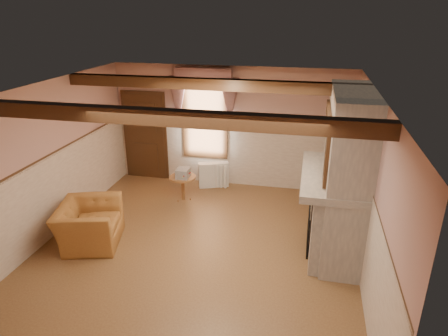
% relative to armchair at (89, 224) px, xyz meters
% --- Properties ---
extents(floor, '(5.50, 6.00, 0.01)m').
position_rel_armchair_xyz_m(floor, '(1.92, 0.17, -0.38)').
color(floor, brown).
rests_on(floor, ground).
extents(ceiling, '(5.50, 6.00, 0.01)m').
position_rel_armchair_xyz_m(ceiling, '(1.92, 0.17, 2.42)').
color(ceiling, silver).
rests_on(ceiling, wall_back).
extents(wall_back, '(5.50, 0.02, 2.80)m').
position_rel_armchair_xyz_m(wall_back, '(1.92, 3.17, 1.02)').
color(wall_back, tan).
rests_on(wall_back, floor).
extents(wall_front, '(5.50, 0.02, 2.80)m').
position_rel_armchair_xyz_m(wall_front, '(1.92, -2.83, 1.02)').
color(wall_front, tan).
rests_on(wall_front, floor).
extents(wall_left, '(0.02, 6.00, 2.80)m').
position_rel_armchair_xyz_m(wall_left, '(-0.83, 0.17, 1.02)').
color(wall_left, tan).
rests_on(wall_left, floor).
extents(wall_right, '(0.02, 6.00, 2.80)m').
position_rel_armchair_xyz_m(wall_right, '(4.67, 0.17, 1.02)').
color(wall_right, tan).
rests_on(wall_right, floor).
extents(wainscot, '(5.50, 6.00, 1.50)m').
position_rel_armchair_xyz_m(wainscot, '(1.92, 0.17, 0.37)').
color(wainscot, beige).
rests_on(wainscot, floor).
extents(chair_rail, '(5.50, 6.00, 0.08)m').
position_rel_armchair_xyz_m(chair_rail, '(1.92, 0.17, 1.12)').
color(chair_rail, black).
rests_on(chair_rail, wainscot).
extents(firebox, '(0.20, 0.95, 0.90)m').
position_rel_armchair_xyz_m(firebox, '(3.92, 0.77, 0.07)').
color(firebox, black).
rests_on(firebox, floor).
extents(armchair, '(1.27, 1.38, 0.75)m').
position_rel_armchair_xyz_m(armchair, '(0.00, 0.00, 0.00)').
color(armchair, '#9E662D').
rests_on(armchair, floor).
extents(side_table, '(0.72, 0.72, 0.55)m').
position_rel_armchair_xyz_m(side_table, '(1.09, 2.05, -0.10)').
color(side_table, brown).
rests_on(side_table, floor).
extents(book_stack, '(0.26, 0.32, 0.20)m').
position_rel_armchair_xyz_m(book_stack, '(1.12, 2.02, 0.27)').
color(book_stack, '#B7AD8C').
rests_on(book_stack, side_table).
extents(radiator, '(0.72, 0.42, 0.60)m').
position_rel_armchair_xyz_m(radiator, '(1.59, 2.87, -0.08)').
color(radiator, silver).
rests_on(radiator, floor).
extents(bowl, '(0.33, 0.33, 0.08)m').
position_rel_armchair_xyz_m(bowl, '(4.17, 0.99, 1.09)').
color(bowl, brown).
rests_on(bowl, mantel).
extents(mantel_clock, '(0.14, 0.24, 0.20)m').
position_rel_armchair_xyz_m(mantel_clock, '(4.17, 1.42, 1.14)').
color(mantel_clock, black).
rests_on(mantel_clock, mantel).
extents(oil_lamp, '(0.11, 0.11, 0.28)m').
position_rel_armchair_xyz_m(oil_lamp, '(4.17, 1.12, 1.18)').
color(oil_lamp, '#B58A33').
rests_on(oil_lamp, mantel).
extents(candle_red, '(0.06, 0.06, 0.16)m').
position_rel_armchair_xyz_m(candle_red, '(4.17, 0.40, 1.12)').
color(candle_red, maroon).
rests_on(candle_red, mantel).
extents(jar_yellow, '(0.06, 0.06, 0.12)m').
position_rel_armchair_xyz_m(jar_yellow, '(4.17, 0.40, 1.10)').
color(jar_yellow, gold).
rests_on(jar_yellow, mantel).
extents(fireplace, '(0.85, 2.00, 2.80)m').
position_rel_armchair_xyz_m(fireplace, '(4.35, 0.77, 1.02)').
color(fireplace, gray).
rests_on(fireplace, floor).
extents(mantel, '(1.05, 2.05, 0.12)m').
position_rel_armchair_xyz_m(mantel, '(4.17, 0.77, 0.98)').
color(mantel, gray).
rests_on(mantel, fireplace).
extents(overmantel_mirror, '(0.06, 1.44, 1.04)m').
position_rel_armchair_xyz_m(overmantel_mirror, '(3.98, 0.77, 1.59)').
color(overmantel_mirror, silver).
rests_on(overmantel_mirror, fireplace).
extents(door, '(1.10, 0.10, 2.10)m').
position_rel_armchair_xyz_m(door, '(-0.18, 3.11, 0.67)').
color(door, black).
rests_on(door, floor).
extents(window, '(1.06, 0.08, 2.02)m').
position_rel_armchair_xyz_m(window, '(1.32, 3.14, 1.27)').
color(window, white).
rests_on(window, wall_back).
extents(window_drapes, '(1.30, 0.14, 1.40)m').
position_rel_armchair_xyz_m(window_drapes, '(1.32, 3.05, 1.87)').
color(window_drapes, gray).
rests_on(window_drapes, wall_back).
extents(ceiling_beam_front, '(5.50, 0.18, 0.20)m').
position_rel_armchair_xyz_m(ceiling_beam_front, '(1.92, -1.03, 2.32)').
color(ceiling_beam_front, black).
rests_on(ceiling_beam_front, ceiling).
extents(ceiling_beam_back, '(5.50, 0.18, 0.20)m').
position_rel_armchair_xyz_m(ceiling_beam_back, '(1.92, 1.37, 2.32)').
color(ceiling_beam_back, black).
rests_on(ceiling_beam_back, ceiling).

